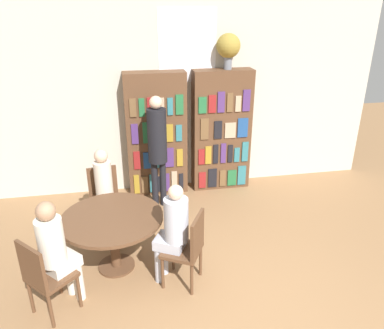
% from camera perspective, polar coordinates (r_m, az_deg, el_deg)
% --- Properties ---
extents(wall_back, '(6.40, 0.07, 3.00)m').
position_cam_1_polar(wall_back, '(6.19, -0.74, 9.84)').
color(wall_back, beige).
rests_on(wall_back, ground_plane).
extents(bookshelf_left, '(0.96, 0.34, 2.01)m').
position_cam_1_polar(bookshelf_left, '(6.08, -5.43, 4.50)').
color(bookshelf_left, brown).
rests_on(bookshelf_left, ground_plane).
extents(bookshelf_right, '(0.96, 0.34, 2.01)m').
position_cam_1_polar(bookshelf_right, '(6.26, 4.49, 5.10)').
color(bookshelf_right, brown).
rests_on(bookshelf_right, ground_plane).
extents(flower_vase, '(0.37, 0.37, 0.54)m').
position_cam_1_polar(flower_vase, '(5.99, 5.56, 17.44)').
color(flower_vase, slate).
rests_on(flower_vase, bookshelf_right).
extents(reading_table, '(1.18, 1.18, 0.71)m').
position_cam_1_polar(reading_table, '(4.50, -12.00, -9.06)').
color(reading_table, brown).
rests_on(reading_table, ground_plane).
extents(chair_near_camera, '(0.57, 0.57, 0.90)m').
position_cam_1_polar(chair_near_camera, '(4.12, -21.63, -15.38)').
color(chair_near_camera, brown).
rests_on(chair_near_camera, ground_plane).
extents(chair_left_side, '(0.45, 0.45, 0.90)m').
position_cam_1_polar(chair_left_side, '(5.35, -13.19, -4.67)').
color(chair_left_side, brown).
rests_on(chair_left_side, ground_plane).
extents(chair_far_side, '(0.54, 0.54, 0.90)m').
position_cam_1_polar(chair_far_side, '(4.22, -0.55, -12.34)').
color(chair_far_side, brown).
rests_on(chair_far_side, ground_plane).
extents(seated_reader_left, '(0.27, 0.37, 1.25)m').
position_cam_1_polar(seated_reader_left, '(5.09, -13.16, -3.73)').
color(seated_reader_left, beige).
rests_on(seated_reader_left, ground_plane).
extents(seated_reader_right, '(0.41, 0.39, 1.24)m').
position_cam_1_polar(seated_reader_right, '(4.16, -2.96, -9.68)').
color(seated_reader_right, '#B2B7C6').
rests_on(seated_reader_right, ground_plane).
extents(seated_reader_back, '(0.41, 0.41, 1.26)m').
position_cam_1_polar(seated_reader_back, '(4.07, -19.97, -11.89)').
color(seated_reader_back, silver).
rests_on(seated_reader_back, ground_plane).
extents(librarian_standing, '(0.29, 0.56, 1.76)m').
position_cam_1_polar(librarian_standing, '(5.58, -5.30, 3.50)').
color(librarian_standing, black).
rests_on(librarian_standing, ground_plane).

